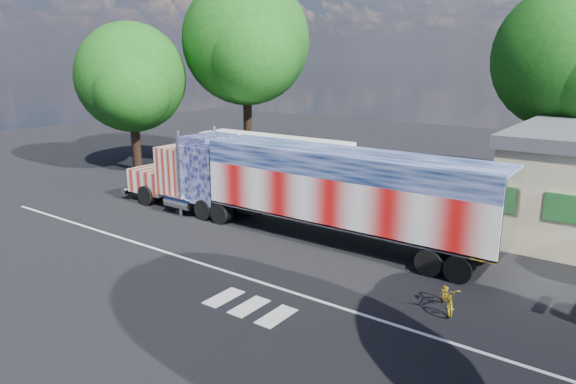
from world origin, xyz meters
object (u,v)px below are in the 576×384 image
Objects in this scene: semi_truck at (296,185)px; woman at (177,200)px; tree_nw_a at (247,42)px; tree_w_a at (132,78)px; tree_ne_a at (571,58)px; coach_bus at (273,160)px; bicycle at (448,297)px.

semi_truck is 7.58m from woman.
tree_nw_a reaches higher than semi_truck.
tree_w_a reaches higher than woman.
tree_ne_a is (16.29, 17.35, 7.69)m from woman.
coach_bus is 7.50× the size of woman.
coach_bus is at bearing 134.24° from semi_truck.
tree_nw_a is 22.53m from tree_ne_a.
tree_w_a reaches higher than bicycle.
tree_nw_a reaches higher than coach_bus.
coach_bus is at bearing -37.63° from tree_nw_a.
tree_w_a is (-5.47, -6.96, -2.69)m from tree_nw_a.
tree_ne_a is (9.00, 16.15, 6.03)m from semi_truck.
bicycle is at bearing 3.68° from woman.
tree_ne_a is at bearing 60.87° from semi_truck.
coach_bus is (-7.05, 7.24, -0.70)m from semi_truck.
woman is 16.41m from bicycle.
tree_ne_a reaches higher than coach_bus.
bicycle is (8.93, -3.62, -1.95)m from semi_truck.
semi_truck is 9.83m from bicycle.
tree_nw_a reaches higher than tree_w_a.
tree_w_a is (-27.56, -11.21, -1.43)m from tree_ne_a.
coach_bus is 0.78× the size of tree_nw_a.
tree_nw_a is at bearing 142.37° from coach_bus.
semi_truck is at bearing -42.27° from tree_nw_a.
tree_w_a is at bearing -128.16° from tree_nw_a.
woman is 25.01m from tree_ne_a.
tree_ne_a reaches higher than semi_truck.
woman is 0.86× the size of bicycle.
tree_ne_a is at bearing 58.94° from woman.
tree_w_a is (-11.27, 6.14, 6.26)m from woman.
semi_truck is 10.13m from coach_bus.
tree_ne_a reaches higher than bicycle.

